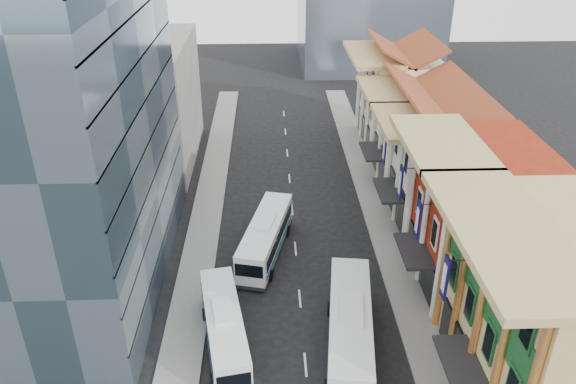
{
  "coord_description": "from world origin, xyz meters",
  "views": [
    {
      "loc": [
        -2.19,
        -19.84,
        28.08
      ],
      "look_at": [
        -0.68,
        21.71,
        5.92
      ],
      "focal_mm": 35.0,
      "sensor_mm": 36.0,
      "label": 1
    }
  ],
  "objects_px": {
    "bus_left_far": "(266,237)",
    "bus_right": "(350,329)",
    "shophouse_tan": "(549,321)",
    "bus_left_near": "(224,328)",
    "office_tower": "(61,101)"
  },
  "relations": [
    {
      "from": "office_tower",
      "to": "bus_right",
      "type": "height_order",
      "value": "office_tower"
    },
    {
      "from": "shophouse_tan",
      "to": "bus_left_far",
      "type": "height_order",
      "value": "shophouse_tan"
    },
    {
      "from": "bus_left_far",
      "to": "bus_right",
      "type": "bearing_deg",
      "value": -51.13
    },
    {
      "from": "office_tower",
      "to": "bus_left_far",
      "type": "bearing_deg",
      "value": 8.97
    },
    {
      "from": "office_tower",
      "to": "bus_left_near",
      "type": "distance_m",
      "value": 19.79
    },
    {
      "from": "bus_left_near",
      "to": "bus_right",
      "type": "height_order",
      "value": "bus_right"
    },
    {
      "from": "shophouse_tan",
      "to": "bus_left_far",
      "type": "xyz_separation_m",
      "value": [
        -16.64,
        16.27,
        -4.21
      ]
    },
    {
      "from": "office_tower",
      "to": "bus_right",
      "type": "relative_size",
      "value": 2.44
    },
    {
      "from": "office_tower",
      "to": "bus_left_far",
      "type": "height_order",
      "value": "office_tower"
    },
    {
      "from": "shophouse_tan",
      "to": "bus_left_near",
      "type": "bearing_deg",
      "value": 165.73
    },
    {
      "from": "bus_left_near",
      "to": "bus_right",
      "type": "xyz_separation_m",
      "value": [
        8.56,
        -0.75,
        0.29
      ]
    },
    {
      "from": "shophouse_tan",
      "to": "bus_right",
      "type": "bearing_deg",
      "value": 158.95
    },
    {
      "from": "shophouse_tan",
      "to": "office_tower",
      "type": "bearing_deg",
      "value": 155.7
    },
    {
      "from": "shophouse_tan",
      "to": "bus_left_far",
      "type": "bearing_deg",
      "value": 135.66
    },
    {
      "from": "bus_left_near",
      "to": "bus_right",
      "type": "relative_size",
      "value": 0.85
    }
  ]
}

